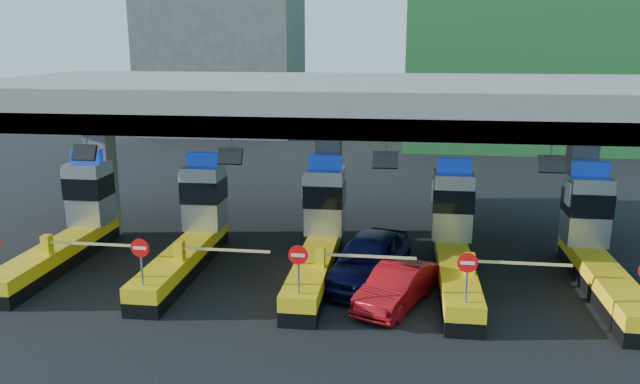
# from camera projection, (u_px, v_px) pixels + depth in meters

# --- Properties ---
(ground) EXTENTS (120.00, 120.00, 0.00)m
(ground) POSITION_uv_depth(u_px,v_px,m) (319.00, 271.00, 23.75)
(ground) COLOR black
(ground) RESTS_ON ground
(toll_canopy) EXTENTS (28.00, 12.09, 7.00)m
(toll_canopy) POSITION_uv_depth(u_px,v_px,m) (329.00, 102.00, 25.06)
(toll_canopy) COLOR slate
(toll_canopy) RESTS_ON ground
(toll_lane_far_left) EXTENTS (4.43, 8.00, 4.16)m
(toll_lane_far_left) POSITION_uv_depth(u_px,v_px,m) (73.00, 224.00, 24.98)
(toll_lane_far_left) COLOR black
(toll_lane_far_left) RESTS_ON ground
(toll_lane_left) EXTENTS (4.43, 8.00, 4.16)m
(toll_lane_left) POSITION_uv_depth(u_px,v_px,m) (193.00, 228.00, 24.33)
(toll_lane_left) COLOR black
(toll_lane_left) RESTS_ON ground
(toll_lane_center) EXTENTS (4.43, 8.00, 4.16)m
(toll_lane_center) POSITION_uv_depth(u_px,v_px,m) (320.00, 234.00, 23.68)
(toll_lane_center) COLOR black
(toll_lane_center) RESTS_ON ground
(toll_lane_right) EXTENTS (4.43, 8.00, 4.16)m
(toll_lane_right) POSITION_uv_depth(u_px,v_px,m) (454.00, 239.00, 23.03)
(toll_lane_right) COLOR black
(toll_lane_right) RESTS_ON ground
(toll_lane_far_right) EXTENTS (4.43, 8.00, 4.16)m
(toll_lane_far_right) POSITION_uv_depth(u_px,v_px,m) (595.00, 245.00, 22.38)
(toll_lane_far_right) COLOR black
(toll_lane_far_right) RESTS_ON ground
(bg_building_concrete) EXTENTS (14.00, 10.00, 18.00)m
(bg_building_concrete) POSITION_uv_depth(u_px,v_px,m) (223.00, 36.00, 58.11)
(bg_building_concrete) COLOR #4C4C49
(bg_building_concrete) RESTS_ON ground
(van) EXTENTS (3.35, 5.68, 1.81)m
(van) POSITION_uv_depth(u_px,v_px,m) (369.00, 259.00, 22.39)
(van) COLOR black
(van) RESTS_ON ground
(red_car) EXTENTS (2.91, 4.33, 1.35)m
(red_car) POSITION_uv_depth(u_px,v_px,m) (397.00, 286.00, 20.50)
(red_car) COLOR maroon
(red_car) RESTS_ON ground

